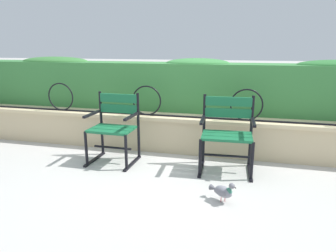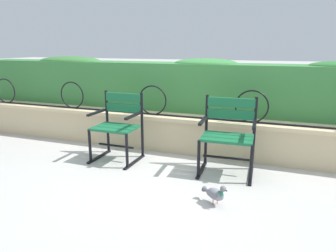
% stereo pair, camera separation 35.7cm
% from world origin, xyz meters
% --- Properties ---
extents(ground_plane, '(60.00, 60.00, 0.00)m').
position_xyz_m(ground_plane, '(0.00, 0.00, 0.00)').
color(ground_plane, '#B7B5AF').
extents(stone_wall, '(7.89, 0.41, 0.51)m').
position_xyz_m(stone_wall, '(0.00, 0.82, 0.26)').
color(stone_wall, '#C6B289').
rests_on(stone_wall, ground).
extents(iron_arch_fence, '(7.34, 0.02, 0.42)m').
position_xyz_m(iron_arch_fence, '(-0.38, 0.74, 0.68)').
color(iron_arch_fence, black).
rests_on(iron_arch_fence, stone_wall).
extents(hedge_row, '(7.74, 0.59, 0.78)m').
position_xyz_m(hedge_row, '(-0.01, 1.29, 0.88)').
color(hedge_row, '#387A3D').
rests_on(hedge_row, stone_wall).
extents(park_chair_left, '(0.58, 0.53, 0.87)m').
position_xyz_m(park_chair_left, '(-0.75, 0.23, 0.46)').
color(park_chair_left, '#19663D').
rests_on(park_chair_left, ground).
extents(park_chair_right, '(0.64, 0.55, 0.89)m').
position_xyz_m(park_chair_right, '(0.67, 0.28, 0.47)').
color(park_chair_right, '#19663D').
rests_on(park_chair_right, ground).
extents(pigeon_near_chairs, '(0.26, 0.20, 0.22)m').
position_xyz_m(pigeon_near_chairs, '(0.70, -0.55, 0.11)').
color(pigeon_near_chairs, gray).
rests_on(pigeon_near_chairs, ground).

